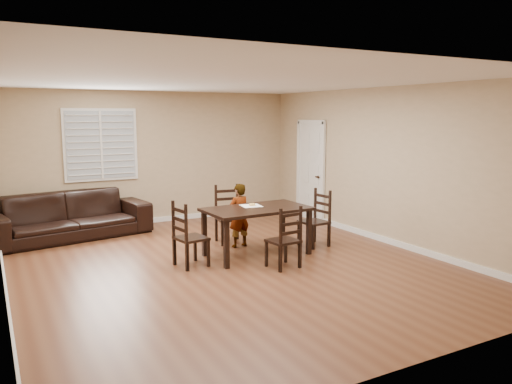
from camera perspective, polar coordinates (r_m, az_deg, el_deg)
ground at (r=7.53m, az=-3.02°, el=-8.37°), size 7.00×7.00×0.00m
room at (r=7.38m, az=-3.48°, el=5.56°), size 6.04×7.04×2.72m
dining_table at (r=7.90m, az=0.11°, el=-2.43°), size 1.68×0.98×0.77m
chair_near at (r=8.85m, az=-3.24°, el=-2.71°), size 0.51×0.48×1.01m
chair_far at (r=7.25m, az=3.66°, el=-5.61°), size 0.46×0.43×0.93m
chair_left at (r=7.39m, az=-8.23°, el=-5.21°), size 0.47×0.50×0.98m
chair_right at (r=8.64m, az=7.23°, el=-3.18°), size 0.44×0.47×0.97m
child at (r=8.43m, az=-1.97°, el=-2.69°), size 0.43×0.31×1.09m
napkin at (r=8.04m, az=-0.57°, el=-1.58°), size 0.35×0.35×0.00m
donut at (r=8.04m, az=-0.44°, el=-1.41°), size 0.11×0.11×0.04m
sofa at (r=9.67m, az=-20.60°, el=-2.57°), size 2.96×1.56×0.82m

